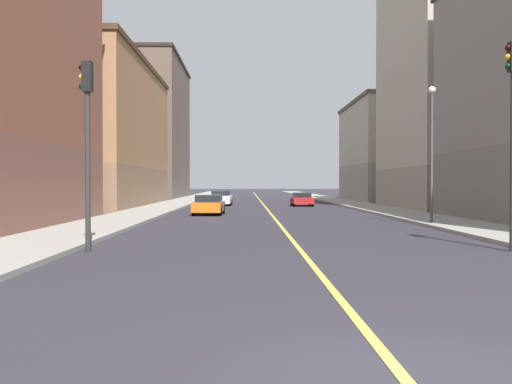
{
  "coord_description": "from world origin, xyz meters",
  "views": [
    {
      "loc": [
        -1.68,
        -6.06,
        2.08
      ],
      "look_at": [
        -0.8,
        45.0,
        1.29
      ],
      "focal_mm": 41.22,
      "sensor_mm": 36.0,
      "label": 1
    }
  ],
  "objects_px": {
    "car_red": "(302,199)",
    "street_lamp_left_near": "(432,139)",
    "building_right_midblock": "(96,134)",
    "building_left_far": "(392,152)",
    "building_left_mid": "(455,64)",
    "building_right_distant": "(148,130)",
    "car_white": "(221,198)",
    "traffic_light_right_near": "(87,128)",
    "car_orange": "(209,205)"
  },
  "relations": [
    {
      "from": "building_right_distant",
      "to": "car_red",
      "type": "relative_size",
      "value": 5.64
    },
    {
      "from": "car_red",
      "to": "street_lamp_left_near",
      "type": "bearing_deg",
      "value": -80.7
    },
    {
      "from": "car_white",
      "to": "building_right_midblock",
      "type": "bearing_deg",
      "value": -169.71
    },
    {
      "from": "car_orange",
      "to": "building_left_far",
      "type": "bearing_deg",
      "value": 55.96
    },
    {
      "from": "car_red",
      "to": "car_orange",
      "type": "xyz_separation_m",
      "value": [
        -7.5,
        -14.63,
        0.05
      ]
    },
    {
      "from": "building_right_midblock",
      "to": "building_right_distant",
      "type": "height_order",
      "value": "building_right_distant"
    },
    {
      "from": "building_right_midblock",
      "to": "traffic_light_right_near",
      "type": "distance_m",
      "value": 35.91
    },
    {
      "from": "car_orange",
      "to": "building_right_midblock",
      "type": "bearing_deg",
      "value": 127.77
    },
    {
      "from": "building_right_distant",
      "to": "car_white",
      "type": "relative_size",
      "value": 4.91
    },
    {
      "from": "building_left_far",
      "to": "car_orange",
      "type": "height_order",
      "value": "building_left_far"
    },
    {
      "from": "car_red",
      "to": "car_white",
      "type": "xyz_separation_m",
      "value": [
        -7.37,
        1.38,
        0.07
      ]
    },
    {
      "from": "building_right_midblock",
      "to": "street_lamp_left_near",
      "type": "distance_m",
      "value": 32.79
    },
    {
      "from": "building_left_mid",
      "to": "building_right_distant",
      "type": "relative_size",
      "value": 1.04
    },
    {
      "from": "traffic_light_right_near",
      "to": "car_orange",
      "type": "bearing_deg",
      "value": 83.61
    },
    {
      "from": "building_right_distant",
      "to": "building_left_far",
      "type": "bearing_deg",
      "value": -24.23
    },
    {
      "from": "building_left_mid",
      "to": "car_white",
      "type": "xyz_separation_m",
      "value": [
        -18.94,
        7.91,
        -10.88
      ]
    },
    {
      "from": "car_white",
      "to": "car_orange",
      "type": "xyz_separation_m",
      "value": [
        -0.12,
        -16.02,
        -0.02
      ]
    },
    {
      "from": "car_orange",
      "to": "traffic_light_right_near",
      "type": "bearing_deg",
      "value": -96.39
    },
    {
      "from": "building_left_mid",
      "to": "building_right_midblock",
      "type": "bearing_deg",
      "value": 168.81
    },
    {
      "from": "traffic_light_right_near",
      "to": "street_lamp_left_near",
      "type": "distance_m",
      "value": 17.61
    },
    {
      "from": "car_red",
      "to": "building_right_midblock",
      "type": "bearing_deg",
      "value": -178.09
    },
    {
      "from": "building_left_far",
      "to": "car_red",
      "type": "relative_size",
      "value": 4.67
    },
    {
      "from": "building_right_distant",
      "to": "car_white",
      "type": "xyz_separation_m",
      "value": [
        10.99,
        -25.67,
        -8.62
      ]
    },
    {
      "from": "building_right_midblock",
      "to": "car_white",
      "type": "height_order",
      "value": "building_right_midblock"
    },
    {
      "from": "building_right_distant",
      "to": "car_white",
      "type": "height_order",
      "value": "building_right_distant"
    },
    {
      "from": "building_left_mid",
      "to": "building_right_distant",
      "type": "xyz_separation_m",
      "value": [
        -29.93,
        33.59,
        -2.26
      ]
    },
    {
      "from": "car_orange",
      "to": "car_white",
      "type": "bearing_deg",
      "value": 89.56
    },
    {
      "from": "car_white",
      "to": "building_right_distant",
      "type": "bearing_deg",
      "value": 113.17
    },
    {
      "from": "building_left_far",
      "to": "car_red",
      "type": "height_order",
      "value": "building_left_far"
    },
    {
      "from": "building_left_mid",
      "to": "car_red",
      "type": "relative_size",
      "value": 5.87
    },
    {
      "from": "building_left_far",
      "to": "street_lamp_left_near",
      "type": "xyz_separation_m",
      "value": [
        -7.56,
        -38.08,
        -1.45
      ]
    },
    {
      "from": "traffic_light_right_near",
      "to": "building_left_mid",
      "type": "bearing_deg",
      "value": 53.45
    },
    {
      "from": "building_left_mid",
      "to": "car_red",
      "type": "xyz_separation_m",
      "value": [
        -11.57,
        6.53,
        -10.95
      ]
    },
    {
      "from": "building_left_far",
      "to": "building_right_midblock",
      "type": "distance_m",
      "value": 33.13
    },
    {
      "from": "building_right_distant",
      "to": "car_red",
      "type": "distance_m",
      "value": 33.83
    },
    {
      "from": "building_right_midblock",
      "to": "car_white",
      "type": "xyz_separation_m",
      "value": [
        10.99,
        1.99,
        -5.73
      ]
    },
    {
      "from": "traffic_light_right_near",
      "to": "building_left_far",
      "type": "bearing_deg",
      "value": 66.41
    },
    {
      "from": "street_lamp_left_near",
      "to": "car_white",
      "type": "xyz_separation_m",
      "value": [
        -11.38,
        25.87,
        -3.56
      ]
    },
    {
      "from": "car_red",
      "to": "car_white",
      "type": "bearing_deg",
      "value": 169.39
    },
    {
      "from": "building_right_distant",
      "to": "car_white",
      "type": "distance_m",
      "value": 29.22
    },
    {
      "from": "building_left_far",
      "to": "car_white",
      "type": "distance_m",
      "value": 23.08
    },
    {
      "from": "building_left_far",
      "to": "car_white",
      "type": "relative_size",
      "value": 4.07
    },
    {
      "from": "car_red",
      "to": "car_orange",
      "type": "height_order",
      "value": "car_orange"
    },
    {
      "from": "building_left_mid",
      "to": "building_right_distant",
      "type": "height_order",
      "value": "building_left_mid"
    },
    {
      "from": "building_left_mid",
      "to": "building_right_distant",
      "type": "distance_m",
      "value": 45.04
    },
    {
      "from": "building_left_mid",
      "to": "building_right_midblock",
      "type": "xyz_separation_m",
      "value": [
        -29.93,
        5.92,
        -5.15
      ]
    },
    {
      "from": "street_lamp_left_near",
      "to": "car_white",
      "type": "height_order",
      "value": "street_lamp_left_near"
    },
    {
      "from": "traffic_light_right_near",
      "to": "car_white",
      "type": "relative_size",
      "value": 1.27
    },
    {
      "from": "street_lamp_left_near",
      "to": "car_red",
      "type": "height_order",
      "value": "street_lamp_left_near"
    },
    {
      "from": "building_right_distant",
      "to": "building_right_midblock",
      "type": "bearing_deg",
      "value": -90.0
    }
  ]
}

